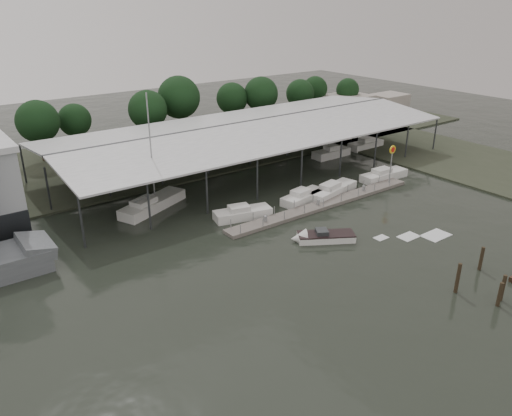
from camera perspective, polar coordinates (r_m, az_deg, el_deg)
ground at (r=45.34m, az=2.79°, el=-8.07°), size 200.00×200.00×0.00m
land_strip_far at (r=79.50m, az=-16.80°, el=4.95°), size 140.00×30.00×0.30m
land_strip_east at (r=83.77m, az=22.78°, el=5.02°), size 20.00×60.00×0.30m
covered_boat_shed at (r=73.47m, az=-0.71°, el=9.39°), size 58.24×24.00×6.96m
floating_dock at (r=60.96m, az=7.77°, el=0.41°), size 28.00×2.00×1.40m
shell_fuel_sign at (r=68.26m, az=15.25°, el=5.60°), size 1.10×0.18×5.55m
distant_commercial_buildings at (r=114.30m, az=11.78°, el=11.63°), size 22.00×8.00×4.00m
white_sailboat at (r=60.56m, az=-11.81°, el=0.44°), size 9.64×6.16×13.92m
speedboat_underway at (r=52.23m, az=7.40°, el=-3.33°), size 15.84×10.15×2.00m
moored_cruiser_0 at (r=56.94m, az=-1.59°, el=-0.59°), size 6.94×3.74×1.70m
moored_cruiser_1 at (r=61.91m, az=5.40°, el=1.29°), size 6.82×3.37×1.70m
moored_cruiser_2 at (r=64.50m, az=8.74°, el=2.03°), size 8.30×3.80×1.70m
moored_cruiser_3 at (r=71.52m, az=14.37°, el=3.67°), size 7.48×2.49×1.70m
mooring_pilings at (r=46.88m, az=26.99°, el=-8.37°), size 5.53×9.47×3.40m
horizon_tree_line at (r=92.09m, az=-5.57°, el=12.10°), size 69.12×10.55×11.03m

